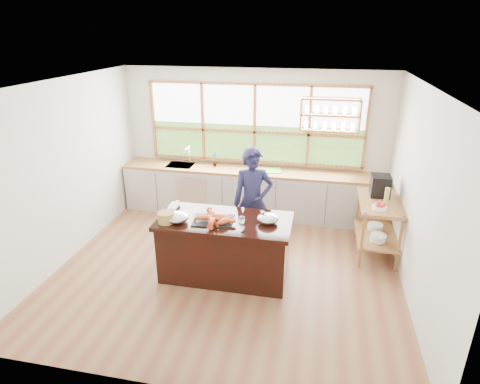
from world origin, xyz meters
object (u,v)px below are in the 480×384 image
(island, at_px, (225,248))
(cook, at_px, (253,202))
(espresso_machine, at_px, (380,186))
(wicker_basket, at_px, (166,217))

(island, relative_size, cook, 1.08)
(cook, xyz_separation_m, espresso_machine, (1.93, 0.54, 0.21))
(espresso_machine, bearing_deg, wicker_basket, -152.69)
(island, xyz_separation_m, espresso_machine, (2.19, 1.33, 0.61))
(island, height_order, espresso_machine, espresso_machine)
(espresso_machine, xyz_separation_m, wicker_basket, (-2.95, -1.57, -0.09))
(espresso_machine, distance_m, wicker_basket, 3.34)
(espresso_machine, bearing_deg, cook, -165.02)
(cook, distance_m, wicker_basket, 1.45)
(wicker_basket, bearing_deg, espresso_machine, 28.03)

